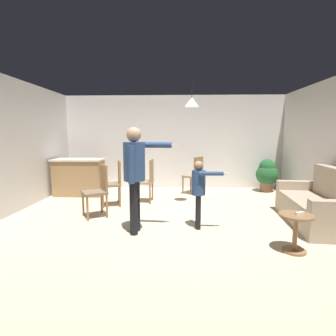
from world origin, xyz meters
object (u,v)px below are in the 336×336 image
object	(u,v)px
couch_floral	(319,206)
side_table_by_couch	(295,228)
dining_chair_centre_back	(98,189)
spare_remote_on_table	(300,213)
kitchen_counter	(79,177)
dining_chair_by_counter	(195,174)
person_adult	(135,168)
person_child	(199,187)
dining_chair_near_wall	(114,181)
dining_chair_spare	(147,179)
potted_plant_corner	(267,174)

from	to	relation	value
couch_floral	side_table_by_couch	size ratio (longest dim) A/B	3.60
dining_chair_centre_back	spare_remote_on_table	distance (m)	3.45
kitchen_counter	dining_chair_by_counter	world-z (taller)	dining_chair_by_counter
spare_remote_on_table	person_adult	bearing A→B (deg)	164.54
couch_floral	person_child	world-z (taller)	person_child
side_table_by_couch	person_child	world-z (taller)	person_child
person_adult	spare_remote_on_table	distance (m)	2.42
side_table_by_couch	dining_chair_near_wall	world-z (taller)	dining_chair_near_wall
person_child	spare_remote_on_table	world-z (taller)	person_child
side_table_by_couch	person_child	bearing A→B (deg)	144.78
couch_floral	dining_chair_by_counter	world-z (taller)	same
person_adult	dining_chair_centre_back	size ratio (longest dim) A/B	1.69
person_adult	spare_remote_on_table	bearing A→B (deg)	78.78
dining_chair_spare	potted_plant_corner	world-z (taller)	dining_chair_spare
kitchen_counter	dining_chair_spare	world-z (taller)	dining_chair_spare
dining_chair_near_wall	spare_remote_on_table	distance (m)	3.76
dining_chair_near_wall	potted_plant_corner	world-z (taller)	dining_chair_near_wall
dining_chair_by_counter	spare_remote_on_table	world-z (taller)	dining_chair_by_counter
couch_floral	spare_remote_on_table	distance (m)	1.44
kitchen_counter	side_table_by_couch	bearing A→B (deg)	-37.66
couch_floral	dining_chair_by_counter	distance (m)	3.06
dining_chair_near_wall	dining_chair_spare	size ratio (longest dim) A/B	1.00
dining_chair_spare	potted_plant_corner	bearing A→B (deg)	-65.15
kitchen_counter	potted_plant_corner	xyz separation A→B (m)	(5.04, 0.60, 0.02)
spare_remote_on_table	couch_floral	bearing A→B (deg)	52.86
person_adult	spare_remote_on_table	xyz separation A→B (m)	(2.28, -0.63, -0.51)
dining_chair_near_wall	kitchen_counter	bearing A→B (deg)	33.31
side_table_by_couch	dining_chair_spare	world-z (taller)	dining_chair_spare
side_table_by_couch	dining_chair_centre_back	world-z (taller)	dining_chair_centre_back
kitchen_counter	person_adult	size ratio (longest dim) A/B	0.75
couch_floral	person_child	xyz separation A→B (m)	(-2.12, -0.27, 0.38)
dining_chair_centre_back	potted_plant_corner	xyz separation A→B (m)	(3.99, 2.37, -0.05)
kitchen_counter	dining_chair_centre_back	size ratio (longest dim) A/B	1.26
kitchen_counter	dining_chair_by_counter	xyz separation A→B (m)	(3.02, 0.21, 0.07)
couch_floral	spare_remote_on_table	size ratio (longest dim) A/B	14.39
person_child	dining_chair_by_counter	xyz separation A→B (m)	(0.10, 2.55, -0.17)
couch_floral	dining_chair_by_counter	size ratio (longest dim) A/B	1.87
person_child	dining_chair_by_counter	distance (m)	2.56
kitchen_counter	person_adult	xyz separation A→B (m)	(1.90, -2.57, 0.57)
side_table_by_couch	person_child	xyz separation A→B (m)	(-1.22, 0.86, 0.38)
side_table_by_couch	potted_plant_corner	size ratio (longest dim) A/B	0.57
side_table_by_couch	person_child	size ratio (longest dim) A/B	0.45
kitchen_counter	dining_chair_spare	size ratio (longest dim) A/B	1.26
kitchen_counter	couch_floral	bearing A→B (deg)	-22.31
potted_plant_corner	spare_remote_on_table	bearing A→B (deg)	-102.67
dining_chair_near_wall	spare_remote_on_table	xyz separation A→B (m)	(3.02, -2.23, -0.01)
person_child	dining_chair_near_wall	distance (m)	2.23
dining_chair_spare	dining_chair_near_wall	bearing A→B (deg)	119.03
side_table_by_couch	person_adult	size ratio (longest dim) A/B	0.31
couch_floral	person_adult	distance (m)	3.26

